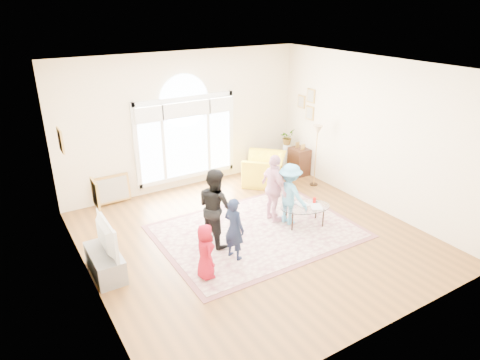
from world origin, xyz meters
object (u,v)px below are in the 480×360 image
television (102,237)px  area_rug (257,231)px  tv_console (105,263)px  armchair (264,169)px  coffee_table (305,207)px

television → area_rug: bearing=-2.9°
area_rug → tv_console: bearing=177.1°
television → armchair: size_ratio=0.91×
armchair → television: bearing=-24.3°
area_rug → tv_console: 2.94m
tv_console → armchair: 4.80m
tv_console → area_rug: bearing=-2.9°
area_rug → tv_console: size_ratio=3.60×
area_rug → coffee_table: (0.97, -0.26, 0.39)m
tv_console → armchair: armchair is taller
armchair → coffee_table: bearing=29.8°
tv_console → television: 0.50m
area_rug → television: bearing=177.1°
tv_console → coffee_table: 3.92m
area_rug → armchair: armchair is taller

